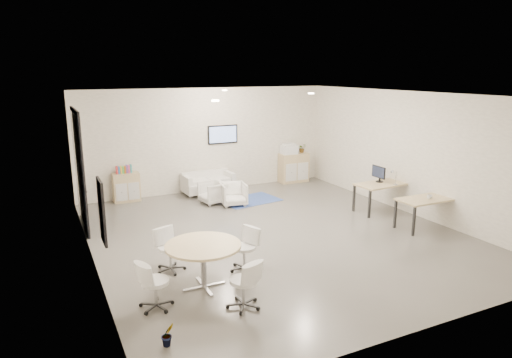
{
  "coord_description": "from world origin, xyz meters",
  "views": [
    {
      "loc": [
        -4.78,
        -8.84,
        3.72
      ],
      "look_at": [
        -0.3,
        0.4,
        1.26
      ],
      "focal_mm": 32.0,
      "sensor_mm": 36.0,
      "label": 1
    }
  ],
  "objects": [
    {
      "name": "wall_tv",
      "position": [
        0.5,
        4.46,
        1.75
      ],
      "size": [
        0.98,
        0.06,
        0.58
      ],
      "color": "black",
      "rests_on": "room_shell"
    },
    {
      "name": "meeting_chairs",
      "position": [
        -2.39,
        -1.82,
        0.41
      ],
      "size": [
        2.6,
        2.6,
        0.82
      ],
      "color": "white",
      "rests_on": "room_shell"
    },
    {
      "name": "monitor",
      "position": [
        3.39,
        0.46,
        1.02
      ],
      "size": [
        0.2,
        0.5,
        0.44
      ],
      "color": "black",
      "rests_on": "desk_rear"
    },
    {
      "name": "desk_front",
      "position": [
        3.46,
        -1.19,
        0.66
      ],
      "size": [
        1.41,
        0.71,
        0.74
      ],
      "rotation": [
        0.0,
        0.0,
        -0.0
      ],
      "color": "tan",
      "rests_on": "room_shell"
    },
    {
      "name": "room_shell",
      "position": [
        0.0,
        0.0,
        1.6
      ],
      "size": [
        9.6,
        10.6,
        4.8
      ],
      "color": "#5C5853",
      "rests_on": "ground"
    },
    {
      "name": "artwork",
      "position": [
        -3.97,
        -1.6,
        1.55
      ],
      "size": [
        0.05,
        0.54,
        1.04
      ],
      "color": "black",
      "rests_on": "room_shell"
    },
    {
      "name": "plant_floor",
      "position": [
        -3.43,
        -3.25,
        0.07
      ],
      "size": [
        0.25,
        0.37,
        0.15
      ],
      "primitive_type": "imported",
      "rotation": [
        0.0,
        0.0,
        0.21
      ],
      "color": "#3F7F3F",
      "rests_on": "room_shell"
    },
    {
      "name": "armchair_left",
      "position": [
        -0.4,
        3.02,
        0.34
      ],
      "size": [
        0.71,
        0.74,
        0.68
      ],
      "primitive_type": "imported",
      "rotation": [
        0.0,
        0.0,
        -1.44
      ],
      "color": "beige",
      "rests_on": "room_shell"
    },
    {
      "name": "round_table",
      "position": [
        -2.39,
        -1.82,
        0.72
      ],
      "size": [
        1.32,
        1.32,
        0.8
      ],
      "color": "tan",
      "rests_on": "room_shell"
    },
    {
      "name": "armchair_right",
      "position": [
        0.05,
        2.57,
        0.35
      ],
      "size": [
        0.78,
        0.74,
        0.7
      ],
      "primitive_type": "imported",
      "rotation": [
        0.0,
        0.0,
        -0.17
      ],
      "color": "beige",
      "rests_on": "room_shell"
    },
    {
      "name": "desk_rear",
      "position": [
        3.44,
        0.31,
        0.7
      ],
      "size": [
        1.54,
        0.85,
        0.78
      ],
      "rotation": [
        0.0,
        0.0,
        0.07
      ],
      "color": "tan",
      "rests_on": "room_shell"
    },
    {
      "name": "cup",
      "position": [
        3.48,
        -1.26,
        0.8
      ],
      "size": [
        0.14,
        0.12,
        0.12
      ],
      "primitive_type": "imported",
      "rotation": [
        0.0,
        0.0,
        0.17
      ],
      "color": "white",
      "rests_on": "desk_front"
    },
    {
      "name": "glass_door",
      "position": [
        -3.95,
        2.51,
        1.5
      ],
      "size": [
        0.09,
        1.9,
        2.85
      ],
      "color": "black",
      "rests_on": "room_shell"
    },
    {
      "name": "blue_rug",
      "position": [
        0.66,
        2.81,
        0.01
      ],
      "size": [
        1.83,
        1.37,
        0.01
      ],
      "primitive_type": "cube",
      "rotation": [
        0.0,
        0.0,
        0.16
      ],
      "color": "navy",
      "rests_on": "room_shell"
    },
    {
      "name": "sideboard_left",
      "position": [
        -2.59,
        4.28,
        0.42
      ],
      "size": [
        0.75,
        0.39,
        0.84
      ],
      "color": "tan",
      "rests_on": "room_shell"
    },
    {
      "name": "printer",
      "position": [
        2.78,
        4.24,
        1.15
      ],
      "size": [
        0.53,
        0.45,
        0.36
      ],
      "rotation": [
        0.0,
        0.0,
        -0.06
      ],
      "color": "white",
      "rests_on": "sideboard_right"
    },
    {
      "name": "books",
      "position": [
        -2.63,
        4.28,
        0.95
      ],
      "size": [
        0.44,
        0.14,
        0.22
      ],
      "color": "red",
      "rests_on": "sideboard_left"
    },
    {
      "name": "ceiling_spots",
      "position": [
        -0.2,
        0.83,
        3.18
      ],
      "size": [
        3.14,
        4.14,
        0.03
      ],
      "color": "#FFEAC6",
      "rests_on": "room_shell"
    },
    {
      "name": "sideboard_right",
      "position": [
        2.98,
        4.24,
        0.49
      ],
      "size": [
        0.99,
        0.48,
        0.99
      ],
      "color": "tan",
      "rests_on": "room_shell"
    },
    {
      "name": "loveseat",
      "position": [
        -0.17,
        4.11,
        0.31
      ],
      "size": [
        1.57,
        0.85,
        0.57
      ],
      "rotation": [
        0.0,
        0.0,
        0.06
      ],
      "color": "beige",
      "rests_on": "room_shell"
    },
    {
      "name": "plant_cabinet",
      "position": [
        3.3,
        4.26,
        1.1
      ],
      "size": [
        0.34,
        0.36,
        0.24
      ],
      "primitive_type": "imported",
      "rotation": [
        0.0,
        0.0,
        0.23
      ],
      "color": "#3F7F3F",
      "rests_on": "sideboard_right"
    }
  ]
}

